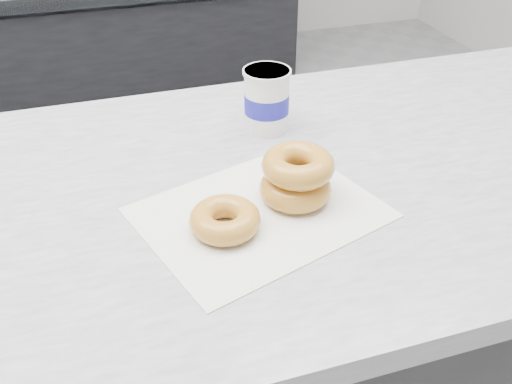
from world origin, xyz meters
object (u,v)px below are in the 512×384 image
counter (159,384)px  donut_stack (297,177)px  donut_single (225,220)px  coffee_cup (267,100)px

counter → donut_stack: donut_stack is taller
donut_single → donut_stack: 0.13m
donut_single → donut_stack: donut_stack is taller
coffee_cup → donut_stack: bearing=-75.7°
counter → coffee_cup: 0.60m
donut_stack → coffee_cup: coffee_cup is taller
counter → coffee_cup: bearing=30.3°
counter → donut_stack: 0.55m
donut_stack → donut_single: bearing=-160.5°
donut_single → coffee_cup: 0.32m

